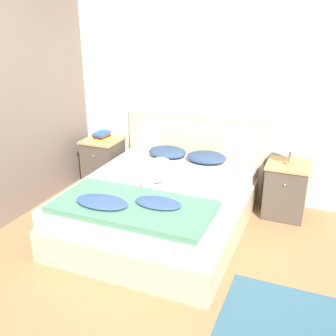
# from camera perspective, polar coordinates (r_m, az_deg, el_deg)

# --- Properties ---
(ground_plane) EXTENTS (16.00, 16.00, 0.00)m
(ground_plane) POSITION_cam_1_polar(r_m,az_deg,el_deg) (3.51, -8.51, -16.15)
(ground_plane) COLOR #997047
(wall_back) EXTENTS (9.00, 0.06, 2.55)m
(wall_back) POSITION_cam_1_polar(r_m,az_deg,el_deg) (4.80, 3.77, 11.19)
(wall_back) COLOR beige
(wall_back) RESTS_ON ground_plane
(wall_side_left) EXTENTS (0.06, 3.10, 2.55)m
(wall_side_left) POSITION_cam_1_polar(r_m,az_deg,el_deg) (4.66, -19.63, 9.68)
(wall_side_left) COLOR #706056
(wall_side_left) RESTS_ON ground_plane
(bed) EXTENTS (1.68, 2.03, 0.51)m
(bed) POSITION_cam_1_polar(r_m,az_deg,el_deg) (4.13, -1.08, -5.61)
(bed) COLOR #C6B28E
(bed) RESTS_ON ground_plane
(headboard) EXTENTS (1.76, 0.06, 1.00)m
(headboard) POSITION_cam_1_polar(r_m,az_deg,el_deg) (4.92, 3.71, 2.32)
(headboard) COLOR #C6B28E
(headboard) RESTS_ON ground_plane
(nightstand_left) EXTENTS (0.46, 0.46, 0.62)m
(nightstand_left) POSITION_cam_1_polar(r_m,az_deg,el_deg) (5.26, -9.37, 0.94)
(nightstand_left) COLOR #4C4238
(nightstand_left) RESTS_ON ground_plane
(nightstand_right) EXTENTS (0.46, 0.46, 0.62)m
(nightstand_right) POSITION_cam_1_polar(r_m,az_deg,el_deg) (4.56, 16.71, -3.02)
(nightstand_right) COLOR #4C4238
(nightstand_right) RESTS_ON ground_plane
(pillow_left) EXTENTS (0.47, 0.36, 0.12)m
(pillow_left) POSITION_cam_1_polar(r_m,az_deg,el_deg) (4.76, -0.08, 2.34)
(pillow_left) COLOR navy
(pillow_left) RESTS_ON bed
(pillow_right) EXTENTS (0.47, 0.36, 0.12)m
(pillow_right) POSITION_cam_1_polar(r_m,az_deg,el_deg) (4.60, 5.63, 1.56)
(pillow_right) COLOR navy
(pillow_right) RESTS_ON bed
(quilt) EXTENTS (1.42, 0.71, 0.11)m
(quilt) POSITION_cam_1_polar(r_m,az_deg,el_deg) (3.50, -5.33, -5.51)
(quilt) COLOR #4C8466
(quilt) RESTS_ON bed
(dog) EXTENTS (0.28, 0.65, 0.24)m
(dog) POSITION_cam_1_polar(r_m,az_deg,el_deg) (4.05, -1.55, -0.42)
(dog) COLOR silver
(dog) RESTS_ON bed
(book_stack) EXTENTS (0.19, 0.24, 0.09)m
(book_stack) POSITION_cam_1_polar(r_m,az_deg,el_deg) (5.15, -9.56, 4.64)
(book_stack) COLOR gold
(book_stack) RESTS_ON nightstand_left
(table_lamp) EXTENTS (0.23, 0.23, 0.33)m
(table_lamp) POSITION_cam_1_polar(r_m,az_deg,el_deg) (4.37, 17.48, 3.61)
(table_lamp) COLOR #9E7A4C
(table_lamp) RESTS_ON nightstand_right
(rug) EXTENTS (0.99, 0.84, 0.00)m
(rug) POSITION_cam_1_polar(r_m,az_deg,el_deg) (3.25, 16.96, -20.59)
(rug) COLOR #335B70
(rug) RESTS_ON ground_plane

